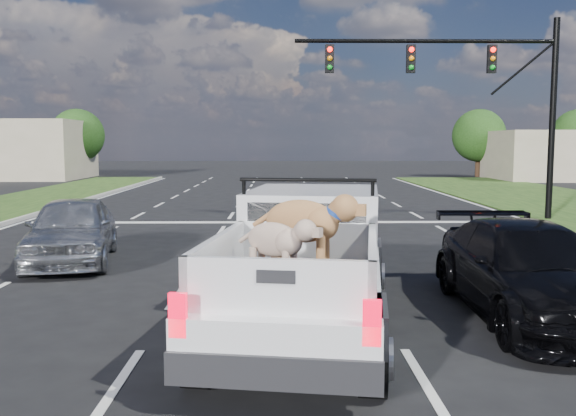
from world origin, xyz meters
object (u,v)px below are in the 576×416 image
silver_sedan (72,229)px  black_coupe (530,271)px  traffic_signal (485,85)px  pickup_truck (307,259)px

silver_sedan → black_coupe: (8.68, -4.53, -0.02)m
traffic_signal → pickup_truck: bearing=-118.3°
traffic_signal → pickup_truck: 14.63m
pickup_truck → black_coupe: (3.51, 0.49, -0.30)m
pickup_truck → silver_sedan: 7.21m
pickup_truck → traffic_signal: bearing=70.2°
pickup_truck → black_coupe: 3.56m
pickup_truck → black_coupe: pickup_truck is taller
silver_sedan → black_coupe: bearing=-38.5°
silver_sedan → traffic_signal: bearing=21.1°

